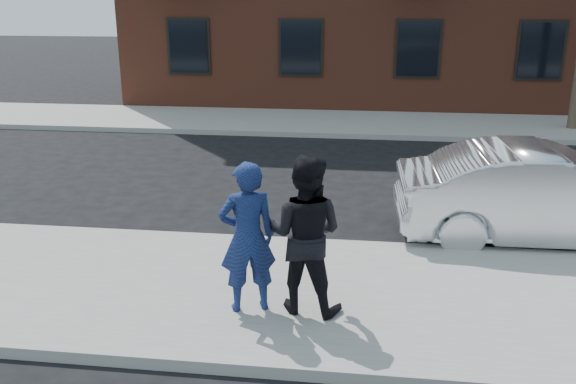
# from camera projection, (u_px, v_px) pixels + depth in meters

# --- Properties ---
(ground) EXTENTS (100.00, 100.00, 0.00)m
(ground) POSITION_uv_depth(u_px,v_px,m) (474.00, 303.00, 8.06)
(ground) COLOR black
(ground) RESTS_ON ground
(near_sidewalk) EXTENTS (50.00, 3.50, 0.15)m
(near_sidewalk) POSITION_uv_depth(u_px,v_px,m) (477.00, 307.00, 7.80)
(near_sidewalk) COLOR gray
(near_sidewalk) RESTS_ON ground
(near_curb) EXTENTS (50.00, 0.10, 0.15)m
(near_curb) POSITION_uv_depth(u_px,v_px,m) (458.00, 251.00, 9.49)
(near_curb) COLOR #999691
(near_curb) RESTS_ON ground
(far_sidewalk) EXTENTS (50.00, 3.50, 0.15)m
(far_sidewalk) POSITION_uv_depth(u_px,v_px,m) (414.00, 125.00, 18.64)
(far_sidewalk) COLOR gray
(far_sidewalk) RESTS_ON ground
(far_curb) EXTENTS (50.00, 0.10, 0.15)m
(far_curb) POSITION_uv_depth(u_px,v_px,m) (419.00, 138.00, 16.95)
(far_curb) COLOR #999691
(far_curb) RESTS_ON ground
(silver_sedan) EXTENTS (4.89, 1.85, 1.59)m
(silver_sedan) POSITION_uv_depth(u_px,v_px,m) (549.00, 196.00, 9.80)
(silver_sedan) COLOR silver
(silver_sedan) RESTS_ON ground
(man_hoodie) EXTENTS (0.81, 0.67, 1.90)m
(man_hoodie) POSITION_uv_depth(u_px,v_px,m) (247.00, 237.00, 7.33)
(man_hoodie) COLOR navy
(man_hoodie) RESTS_ON near_sidewalk
(man_peacoat) EXTENTS (1.08, 0.91, 1.98)m
(man_peacoat) POSITION_uv_depth(u_px,v_px,m) (305.00, 234.00, 7.32)
(man_peacoat) COLOR black
(man_peacoat) RESTS_ON near_sidewalk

